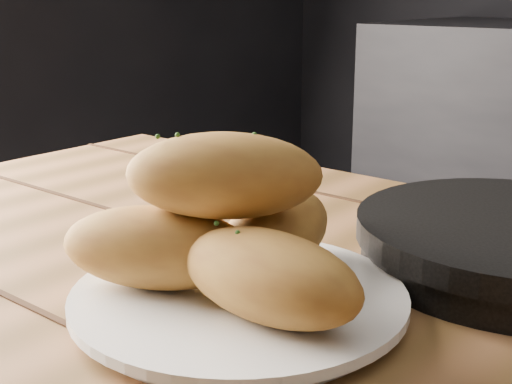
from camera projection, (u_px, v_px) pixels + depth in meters
The scene contains 2 objects.
plate at pixel (239, 301), 0.53m from camera, with size 0.25×0.25×0.02m.
bread_rolls at pixel (230, 232), 0.52m from camera, with size 0.25×0.22×0.12m.
Camera 1 is at (-0.43, -0.17, 0.98)m, focal length 50.00 mm.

